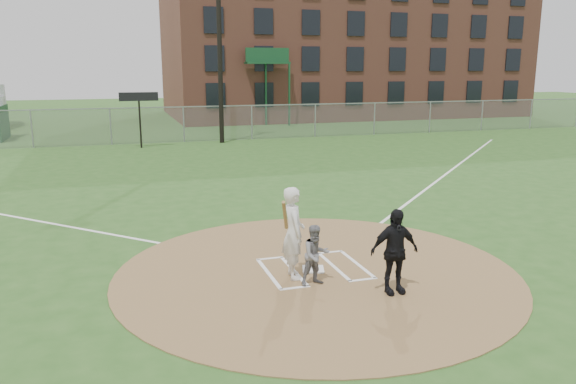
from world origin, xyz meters
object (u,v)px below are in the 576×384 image
object	(u,v)px
umpire	(394,251)
batter_at_plate	(293,233)
catcher	(316,255)
home_plate	(313,269)

from	to	relation	value
umpire	batter_at_plate	xyz separation A→B (m)	(-1.56, 1.33, 0.12)
catcher	batter_at_plate	distance (m)	0.68
batter_at_plate	umpire	bearing A→B (deg)	-40.45
umpire	catcher	bearing A→B (deg)	147.60
home_plate	batter_at_plate	bearing A→B (deg)	-154.10
umpire	batter_at_plate	distance (m)	2.06
home_plate	umpire	size ratio (longest dim) A/B	0.27
batter_at_plate	home_plate	bearing A→B (deg)	25.90
umpire	batter_at_plate	world-z (taller)	batter_at_plate
home_plate	batter_at_plate	size ratio (longest dim) A/B	0.24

